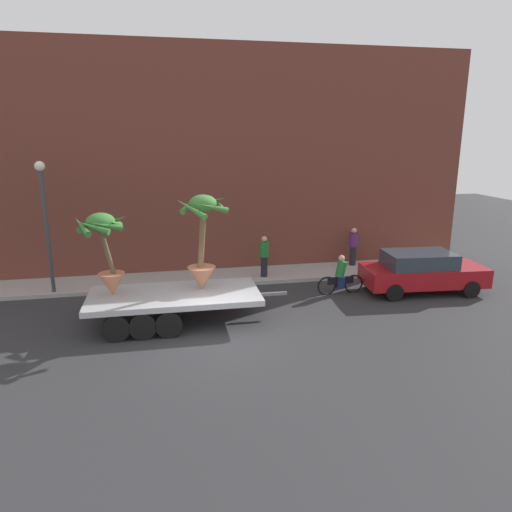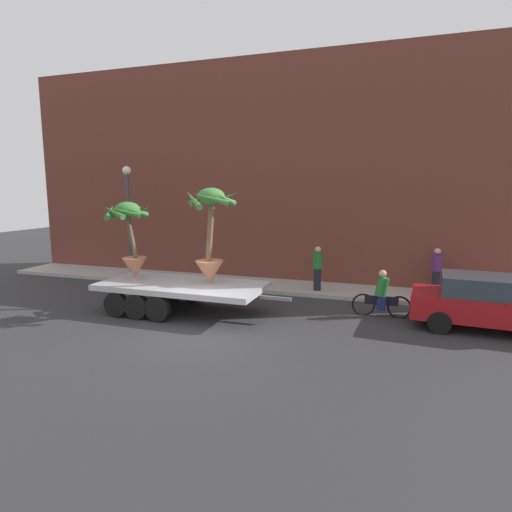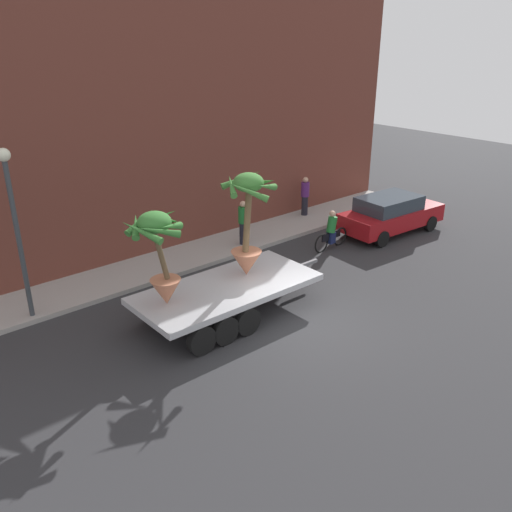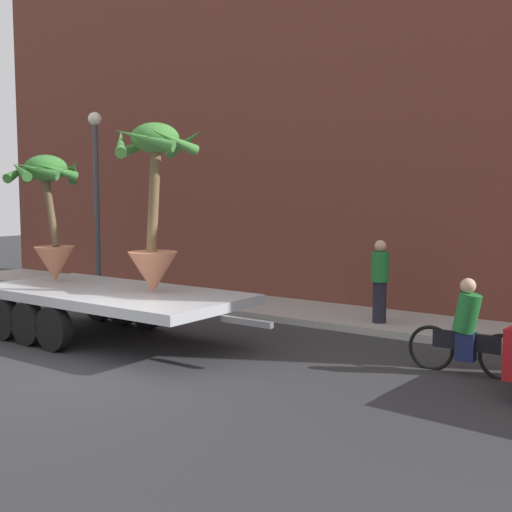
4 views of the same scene
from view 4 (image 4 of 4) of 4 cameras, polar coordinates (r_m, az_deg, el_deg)
name	(u,v)px [view 4 (image 4 of 4)]	position (r m, az deg, el deg)	size (l,w,h in m)	color
ground_plane	(85,373)	(10.51, -15.00, -10.06)	(60.00, 60.00, 0.00)	#2D2D30
sidewalk	(292,310)	(15.03, 3.20, -4.87)	(24.00, 2.20, 0.15)	#A39E99
building_facade	(329,115)	(16.37, 6.52, 12.38)	(24.00, 1.20, 9.49)	brown
flatbed_trailer	(103,300)	(12.68, -13.48, -3.82)	(6.41, 2.57, 0.98)	#B7BABF
potted_palm_rear	(49,209)	(14.01, -17.94, 4.03)	(1.69, 1.66, 2.62)	#C17251
potted_palm_middle	(154,206)	(11.79, -9.09, 4.39)	(1.73, 1.80, 3.09)	#C17251
cyclist	(467,332)	(10.47, 18.26, -6.45)	(1.84, 0.36, 1.54)	black
pedestrian_near_gate	(380,280)	(13.35, 10.98, -2.09)	(0.36, 0.36, 1.71)	black
street_lamp	(96,178)	(17.96, -14.06, 6.79)	(0.36, 0.36, 4.83)	#383D42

